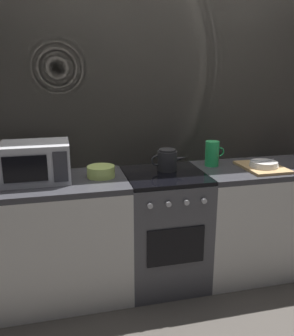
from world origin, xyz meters
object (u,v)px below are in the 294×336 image
at_px(kettle, 167,160).
at_px(pitcher, 212,154).
at_px(stove_unit, 164,228).
at_px(dish_pile, 263,166).
at_px(mixing_bowl, 101,172).
at_px(microwave, 36,162).

height_order(kettle, pitcher, pitcher).
distance_m(stove_unit, dish_pile, 0.92).
relative_size(kettle, dish_pile, 0.71).
height_order(stove_unit, mixing_bowl, mixing_bowl).
bearing_deg(stove_unit, microwave, 177.50).
bearing_deg(microwave, dish_pile, -3.36).
height_order(stove_unit, dish_pile, dish_pile).
bearing_deg(microwave, stove_unit, -2.50).
bearing_deg(mixing_bowl, stove_unit, -2.77).
xyz_separation_m(stove_unit, kettle, (0.04, 0.07, 0.53)).
distance_m(kettle, dish_pile, 0.75).
height_order(stove_unit, pitcher, pitcher).
bearing_deg(mixing_bowl, microwave, 177.79).
bearing_deg(pitcher, stove_unit, -164.41).
bearing_deg(stove_unit, kettle, 60.48).
relative_size(microwave, pitcher, 2.30).
xyz_separation_m(kettle, dish_pile, (0.74, -0.13, -0.06)).
height_order(microwave, dish_pile, microwave).
xyz_separation_m(stove_unit, mixing_bowl, (-0.47, 0.02, 0.49)).
relative_size(mixing_bowl, pitcher, 1.00).
distance_m(stove_unit, mixing_bowl, 0.68).
bearing_deg(mixing_bowl, pitcher, 6.15).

